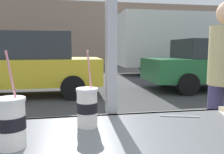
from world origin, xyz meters
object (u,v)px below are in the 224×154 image
(soda_cup_right, at_px, (11,122))
(box_truck, at_px, (185,42))
(soda_cup_left, at_px, (87,107))
(parked_car_green, at_px, (215,64))
(parked_car_yellow, at_px, (28,64))

(soda_cup_right, relative_size, box_truck, 0.04)
(soda_cup_left, relative_size, parked_car_green, 0.07)
(parked_car_green, bearing_deg, soda_cup_left, -127.74)
(soda_cup_left, distance_m, parked_car_yellow, 6.11)
(soda_cup_left, relative_size, parked_car_yellow, 0.08)
(soda_cup_right, xyz_separation_m, box_truck, (6.17, 10.70, 0.60))
(soda_cup_left, xyz_separation_m, parked_car_yellow, (-1.27, 5.97, -0.19))
(soda_cup_right, bearing_deg, soda_cup_left, 31.73)
(soda_cup_right, height_order, parked_car_yellow, parked_car_yellow)
(soda_cup_right, relative_size, parked_car_yellow, 0.08)
(parked_car_yellow, distance_m, box_truck, 8.54)
(soda_cup_left, bearing_deg, box_truck, 60.75)
(soda_cup_left, bearing_deg, parked_car_yellow, 102.02)
(soda_cup_left, distance_m, soda_cup_right, 0.31)
(box_truck, bearing_deg, parked_car_yellow, -147.49)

